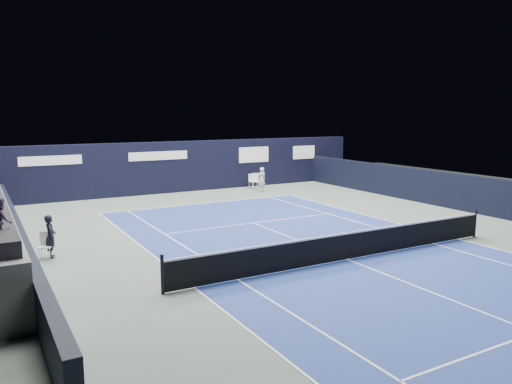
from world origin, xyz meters
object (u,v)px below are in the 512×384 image
Objects in this scene: folding_chair_back_b at (256,180)px; tennis_player at (262,179)px; line_judge_chair at (46,243)px; folding_chair_back_a at (252,180)px; tennis_net at (348,245)px.

tennis_player reaches higher than folding_chair_back_b.
line_judge_chair is at bearing -124.43° from folding_chair_back_b.
line_judge_chair is 16.18m from tennis_player.
folding_chair_back_a is 0.28m from folding_chair_back_b.
folding_chair_back_a is 0.94× the size of folding_chair_back_b.
folding_chair_back_a reaches higher than line_judge_chair.
tennis_net is (-5.11, -15.26, -0.05)m from folding_chair_back_b.
tennis_player is at bearing 71.00° from tennis_net.
tennis_net reaches higher than folding_chair_back_b.
line_judge_chair is (-13.80, -10.14, -0.04)m from folding_chair_back_b.
folding_chair_back_b is 17.13m from line_judge_chair.
tennis_net is (-4.99, -15.51, -0.02)m from folding_chair_back_a.
tennis_player is (-0.29, -1.26, 0.19)m from folding_chair_back_b.
line_judge_chair is 0.61× the size of tennis_player.
folding_chair_back_a is 16.29m from tennis_net.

